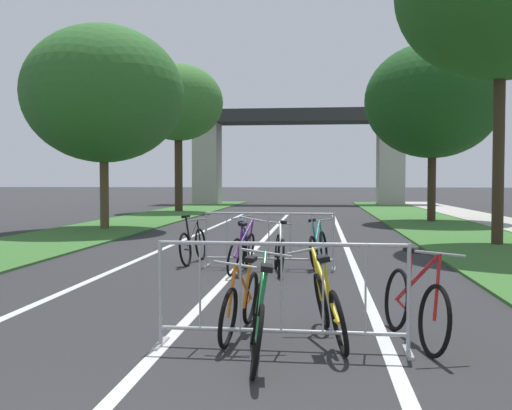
% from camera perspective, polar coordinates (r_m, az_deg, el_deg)
% --- Properties ---
extents(grass_verge_left, '(3.40, 48.43, 0.05)m').
position_cam_1_polar(grass_verge_left, '(22.74, -12.54, -1.81)').
color(grass_verge_left, '#386B2D').
rests_on(grass_verge_left, ground).
extents(grass_verge_right, '(3.40, 48.43, 0.05)m').
position_cam_1_polar(grass_verge_right, '(21.96, 17.01, -2.00)').
color(grass_verge_right, '#386B2D').
rests_on(grass_verge_right, ground).
extents(lane_stripe_center, '(0.14, 28.02, 0.01)m').
position_cam_1_polar(lane_stripe_center, '(15.85, 0.47, -3.61)').
color(lane_stripe_center, silver).
rests_on(lane_stripe_center, ground).
extents(lane_stripe_right_lane, '(0.14, 28.02, 0.01)m').
position_cam_1_polar(lane_stripe_right_lane, '(15.79, 8.47, -3.66)').
color(lane_stripe_right_lane, silver).
rests_on(lane_stripe_right_lane, ground).
extents(lane_stripe_left_lane, '(0.14, 28.02, 0.01)m').
position_cam_1_polar(lane_stripe_left_lane, '(16.22, -7.32, -3.49)').
color(lane_stripe_left_lane, silver).
rests_on(lane_stripe_left_lane, ground).
extents(overpass_bridge, '(18.67, 2.98, 6.52)m').
position_cam_1_polar(overpass_bridge, '(41.84, 3.97, 6.22)').
color(overpass_bridge, '#2D2D30').
rests_on(overpass_bridge, ground).
extents(tree_left_oak_near, '(5.35, 5.35, 6.80)m').
position_cam_1_polar(tree_left_oak_near, '(20.89, -14.34, 10.17)').
color(tree_left_oak_near, brown).
rests_on(tree_left_oak_near, ground).
extents(tree_left_maple_mid, '(4.70, 4.70, 7.75)m').
position_cam_1_polar(tree_left_maple_mid, '(32.03, -7.42, 9.61)').
color(tree_left_maple_mid, '#3D2D1E').
rests_on(tree_left_maple_mid, ground).
extents(tree_right_pine_far, '(5.31, 5.31, 7.05)m').
position_cam_1_polar(tree_right_pine_far, '(24.84, 16.48, 9.50)').
color(tree_right_pine_far, '#3D2D1E').
rests_on(tree_right_pine_far, ground).
extents(crowd_barrier_nearest, '(2.48, 0.49, 1.05)m').
position_cam_1_polar(crowd_barrier_nearest, '(5.87, 2.43, -8.66)').
color(crowd_barrier_nearest, '#ADADB2').
rests_on(crowd_barrier_nearest, ground).
extents(crowd_barrier_second, '(2.49, 0.57, 1.05)m').
position_cam_1_polar(crowd_barrier_second, '(11.22, 1.23, -3.40)').
color(crowd_barrier_second, '#ADADB2').
rests_on(crowd_barrier_second, ground).
extents(bicycle_red_0, '(0.66, 1.67, 1.00)m').
position_cam_1_polar(bicycle_red_0, '(6.34, 14.85, -9.20)').
color(bicycle_red_0, black).
rests_on(bicycle_red_0, ground).
extents(bicycle_purple_1, '(0.62, 1.63, 0.99)m').
position_cam_1_polar(bicycle_purple_1, '(10.72, -1.36, -4.44)').
color(bicycle_purple_1, black).
rests_on(bicycle_purple_1, ground).
extents(bicycle_green_2, '(0.52, 1.70, 0.98)m').
position_cam_1_polar(bicycle_green_2, '(5.56, 0.15, -10.92)').
color(bicycle_green_2, black).
rests_on(bicycle_green_2, ground).
extents(bicycle_yellow_3, '(0.66, 1.71, 0.96)m').
position_cam_1_polar(bicycle_yellow_3, '(6.23, 6.93, -9.58)').
color(bicycle_yellow_3, black).
rests_on(bicycle_yellow_3, ground).
extents(bicycle_blue_4, '(0.51, 1.73, 0.94)m').
position_cam_1_polar(bicycle_blue_4, '(11.85, -1.03, -3.79)').
color(bicycle_blue_4, black).
rests_on(bicycle_blue_4, ground).
extents(bicycle_black_5, '(0.44, 1.67, 0.97)m').
position_cam_1_polar(bicycle_black_5, '(12.01, -6.03, -3.78)').
color(bicycle_black_5, black).
rests_on(bicycle_black_5, ground).
extents(bicycle_teal_6, '(0.48, 1.72, 0.93)m').
position_cam_1_polar(bicycle_teal_6, '(11.60, 5.98, -4.05)').
color(bicycle_teal_6, black).
rests_on(bicycle_teal_6, ground).
extents(bicycle_white_7, '(0.43, 1.63, 0.95)m').
position_cam_1_polar(bicycle_white_7, '(10.66, 2.25, -4.53)').
color(bicycle_white_7, black).
rests_on(bicycle_white_7, ground).
extents(bicycle_orange_8, '(0.43, 1.62, 0.86)m').
position_cam_1_polar(bicycle_orange_8, '(6.43, -1.46, -9.34)').
color(bicycle_orange_8, black).
rests_on(bicycle_orange_8, ground).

